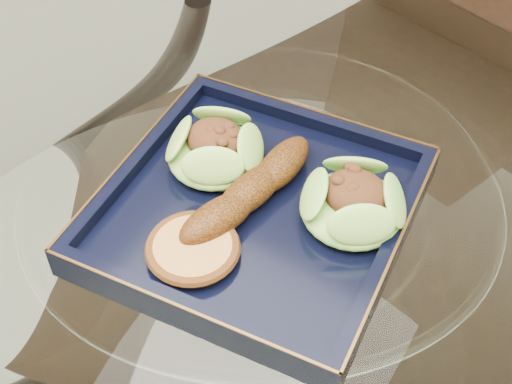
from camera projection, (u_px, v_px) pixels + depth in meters
The scene contains 7 objects.
dining_table at pixel (259, 319), 0.79m from camera, with size 1.13×1.13×0.77m.
dining_chair at pixel (384, 184), 1.08m from camera, with size 0.46×0.46×0.88m.
navy_plate at pixel (256, 214), 0.67m from camera, with size 0.27×0.27×0.02m, color black.
lettuce_wrap_left at pixel (215, 151), 0.69m from camera, with size 0.09×0.09×0.03m, color olive.
lettuce_wrap_right at pixel (353, 205), 0.64m from camera, with size 0.09×0.09×0.03m, color #5CA730.
roasted_plantain at pixel (251, 190), 0.65m from camera, with size 0.16×0.03×0.03m, color #5A2C09.
crumb_patty at pixel (193, 250), 0.62m from camera, with size 0.07×0.07×0.01m, color #C98843.
Camera 1 is at (0.24, -0.37, 1.27)m, focal length 50.00 mm.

